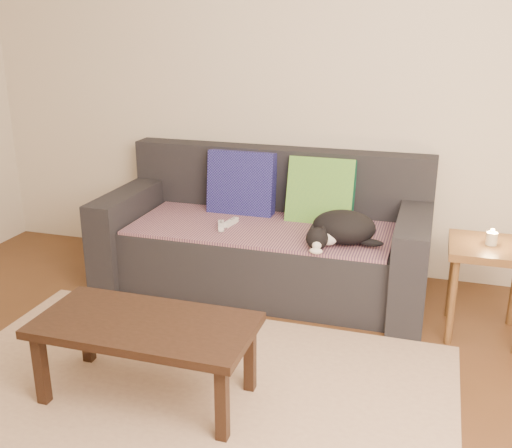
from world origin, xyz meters
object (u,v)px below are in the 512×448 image
at_px(cat, 342,228).
at_px(wii_remote_a, 221,226).
at_px(side_table, 489,261).
at_px(wii_remote_b, 231,222).
at_px(coffee_table, 145,331).
at_px(sofa, 265,241).

relative_size(cat, wii_remote_a, 3.09).
relative_size(cat, side_table, 0.86).
bearing_deg(side_table, wii_remote_a, 176.42).
xyz_separation_m(wii_remote_a, wii_remote_b, (0.04, 0.08, 0.00)).
bearing_deg(coffee_table, sofa, 83.70).
xyz_separation_m(cat, wii_remote_b, (-0.74, 0.14, -0.08)).
distance_m(sofa, side_table, 1.40).
relative_size(cat, coffee_table, 0.46).
bearing_deg(wii_remote_b, side_table, -87.64).
bearing_deg(cat, wii_remote_b, 153.27).
bearing_deg(wii_remote_a, sofa, -70.07).
bearing_deg(coffee_table, wii_remote_b, 91.89).
bearing_deg(wii_remote_b, sofa, -50.11).
height_order(sofa, coffee_table, sofa).
bearing_deg(cat, wii_remote_a, 159.64).
bearing_deg(cat, sofa, 138.45).
bearing_deg(side_table, coffee_table, -143.74).
xyz_separation_m(wii_remote_b, side_table, (1.56, -0.18, -0.01)).
relative_size(wii_remote_b, coffee_table, 0.15).
distance_m(cat, side_table, 0.83).
height_order(wii_remote_a, wii_remote_b, same).
height_order(sofa, wii_remote_b, sofa).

